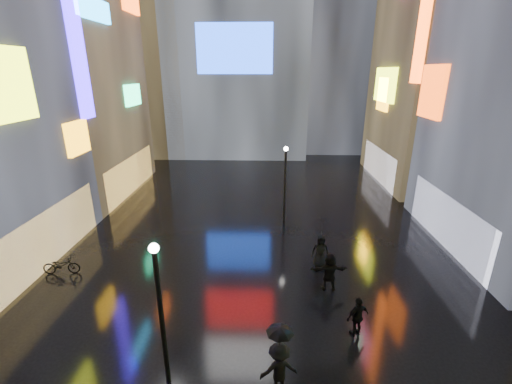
{
  "coord_description": "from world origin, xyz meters",
  "views": [
    {
      "loc": [
        0.41,
        -1.6,
        9.84
      ],
      "look_at": [
        0.0,
        12.0,
        5.0
      ],
      "focal_mm": 24.0,
      "sensor_mm": 36.0,
      "label": 1
    }
  ],
  "objects_px": {
    "lamp_near": "(161,309)",
    "bicycle": "(61,265)",
    "pedestrian_3": "(358,316)",
    "lamp_far": "(285,180)"
  },
  "relations": [
    {
      "from": "pedestrian_3",
      "to": "bicycle",
      "type": "xyz_separation_m",
      "value": [
        -14.01,
        3.87,
        -0.37
      ]
    },
    {
      "from": "lamp_near",
      "to": "lamp_far",
      "type": "relative_size",
      "value": 1.0
    },
    {
      "from": "lamp_far",
      "to": "pedestrian_3",
      "type": "relative_size",
      "value": 3.07
    },
    {
      "from": "pedestrian_3",
      "to": "bicycle",
      "type": "height_order",
      "value": "pedestrian_3"
    },
    {
      "from": "lamp_far",
      "to": "lamp_near",
      "type": "bearing_deg",
      "value": -108.55
    },
    {
      "from": "lamp_far",
      "to": "bicycle",
      "type": "distance_m",
      "value": 13.86
    },
    {
      "from": "lamp_far",
      "to": "bicycle",
      "type": "bearing_deg",
      "value": -148.87
    },
    {
      "from": "pedestrian_3",
      "to": "bicycle",
      "type": "bearing_deg",
      "value": -40.62
    },
    {
      "from": "lamp_near",
      "to": "bicycle",
      "type": "relative_size",
      "value": 2.85
    },
    {
      "from": "lamp_far",
      "to": "bicycle",
      "type": "relative_size",
      "value": 2.85
    }
  ]
}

